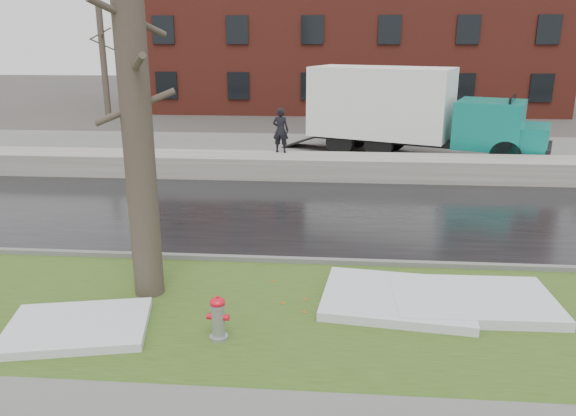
# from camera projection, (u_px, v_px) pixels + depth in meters

# --- Properties ---
(ground) EXTENTS (120.00, 120.00, 0.00)m
(ground) POSITION_uv_depth(u_px,v_px,m) (269.00, 283.00, 10.93)
(ground) COLOR #47423D
(ground) RESTS_ON ground
(verge) EXTENTS (60.00, 4.50, 0.04)m
(verge) POSITION_uv_depth(u_px,v_px,m) (261.00, 312.00, 9.73)
(verge) COLOR #2B4918
(verge) RESTS_ON ground
(road) EXTENTS (60.00, 7.00, 0.03)m
(road) POSITION_uv_depth(u_px,v_px,m) (288.00, 213.00, 15.22)
(road) COLOR black
(road) RESTS_ON ground
(parking_lot) EXTENTS (60.00, 9.00, 0.03)m
(parking_lot) POSITION_uv_depth(u_px,v_px,m) (305.00, 152.00, 23.32)
(parking_lot) COLOR slate
(parking_lot) RESTS_ON ground
(curb) EXTENTS (60.00, 0.15, 0.14)m
(curb) POSITION_uv_depth(u_px,v_px,m) (275.00, 260.00, 11.86)
(curb) COLOR slate
(curb) RESTS_ON ground
(snowbank) EXTENTS (60.00, 1.60, 0.75)m
(snowbank) POSITION_uv_depth(u_px,v_px,m) (298.00, 166.00, 19.11)
(snowbank) COLOR #A6A298
(snowbank) RESTS_ON ground
(brick_building) EXTENTS (26.00, 12.00, 10.00)m
(brick_building) POSITION_uv_depth(u_px,v_px,m) (349.00, 31.00, 37.91)
(brick_building) COLOR maroon
(brick_building) RESTS_ON ground
(bg_tree_left) EXTENTS (1.40, 1.62, 6.50)m
(bg_tree_left) POSITION_uv_depth(u_px,v_px,m) (103.00, 60.00, 31.88)
(bg_tree_left) COLOR brown
(bg_tree_left) RESTS_ON ground
(bg_tree_center) EXTENTS (1.40, 1.62, 6.50)m
(bg_tree_center) POSITION_uv_depth(u_px,v_px,m) (221.00, 58.00, 35.22)
(bg_tree_center) COLOR brown
(bg_tree_center) RESTS_ON ground
(fire_hydrant) EXTENTS (0.36, 0.31, 0.74)m
(fire_hydrant) POSITION_uv_depth(u_px,v_px,m) (218.00, 316.00, 8.73)
(fire_hydrant) COLOR #92949A
(fire_hydrant) RESTS_ON verge
(tree) EXTENTS (1.29, 1.46, 6.66)m
(tree) POSITION_uv_depth(u_px,v_px,m) (136.00, 111.00, 9.47)
(tree) COLOR brown
(tree) RESTS_ON verge
(box_truck) EXTENTS (10.33, 5.43, 3.48)m
(box_truck) POSITION_uv_depth(u_px,v_px,m) (408.00, 110.00, 21.95)
(box_truck) COLOR black
(box_truck) RESTS_ON ground
(worker) EXTENTS (0.62, 0.46, 1.54)m
(worker) POSITION_uv_depth(u_px,v_px,m) (281.00, 130.00, 19.31)
(worker) COLOR black
(worker) RESTS_ON snowbank
(snow_patch_near) EXTENTS (2.82, 2.30, 0.16)m
(snow_patch_near) POSITION_uv_depth(u_px,v_px,m) (397.00, 298.00, 10.03)
(snow_patch_near) COLOR silver
(snow_patch_near) RESTS_ON verge
(snow_patch_far) EXTENTS (2.49, 2.03, 0.14)m
(snow_patch_far) POSITION_uv_depth(u_px,v_px,m) (78.00, 327.00, 9.06)
(snow_patch_far) COLOR silver
(snow_patch_far) RESTS_ON verge
(snow_patch_side) EXTENTS (2.83, 1.85, 0.18)m
(snow_patch_side) POSITION_uv_depth(u_px,v_px,m) (473.00, 300.00, 9.93)
(snow_patch_side) COLOR silver
(snow_patch_side) RESTS_ON verge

